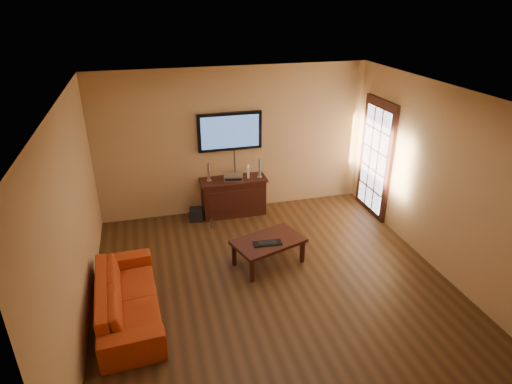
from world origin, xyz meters
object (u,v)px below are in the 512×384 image
object	(u,v)px
subwoofer	(196,214)
av_receiver	(233,177)
television	(230,131)
sofa	(127,291)
speaker_right	(260,169)
game_console	(248,171)
keyboard	(268,243)
speaker_left	(209,173)
coffee_table	(268,243)
media_console	(234,196)
bottle	(212,224)

from	to	relation	value
subwoofer	av_receiver	bearing A→B (deg)	15.36
television	subwoofer	bearing A→B (deg)	-159.74
sofa	speaker_right	world-z (taller)	speaker_right
sofa	speaker_right	distance (m)	3.43
television	game_console	size ratio (longest dim) A/B	5.34
speaker_right	game_console	size ratio (longest dim) A/B	1.59
sofa	subwoofer	xyz separation A→B (m)	(1.18, 2.35, -0.26)
keyboard	subwoofer	bearing A→B (deg)	115.40
speaker_left	av_receiver	xyz separation A→B (m)	(0.44, -0.04, -0.11)
coffee_table	speaker_left	bearing A→B (deg)	108.46
speaker_left	subwoofer	xyz separation A→B (m)	(-0.29, -0.12, -0.75)
av_receiver	subwoofer	world-z (taller)	av_receiver
media_console	television	size ratio (longest dim) A/B	1.04
media_console	game_console	world-z (taller)	game_console
bottle	keyboard	distance (m)	1.58
coffee_table	speaker_left	distance (m)	1.96
sofa	coffee_table	bearing A→B (deg)	-75.53
coffee_table	subwoofer	bearing A→B (deg)	117.92
av_receiver	subwoofer	size ratio (longest dim) A/B	1.52
coffee_table	subwoofer	size ratio (longest dim) A/B	5.18
av_receiver	game_console	xyz separation A→B (m)	(0.29, 0.03, 0.07)
television	speaker_left	bearing A→B (deg)	-160.97
television	subwoofer	size ratio (longest dim) A/B	5.11
game_console	bottle	xyz separation A→B (m)	(-0.80, -0.48, -0.73)
media_console	keyboard	distance (m)	1.87
coffee_table	game_console	world-z (taller)	game_console
television	speaker_right	bearing A→B (deg)	-23.77
media_console	coffee_table	size ratio (longest dim) A/B	1.03
sofa	game_console	xyz separation A→B (m)	(2.21, 2.45, 0.45)
speaker_left	game_console	size ratio (longest dim) A/B	1.51
coffee_table	sofa	bearing A→B (deg)	-162.34
media_console	game_console	size ratio (longest dim) A/B	5.56
speaker_left	speaker_right	bearing A→B (deg)	-4.12
subwoofer	speaker_right	bearing A→B (deg)	11.72
media_console	speaker_left	bearing A→B (deg)	174.56
game_console	bottle	size ratio (longest dim) A/B	1.19
sofa	game_console	size ratio (longest dim) A/B	8.64
sofa	media_console	bearing A→B (deg)	-41.50
av_receiver	keyboard	size ratio (longest dim) A/B	0.80
speaker_left	sofa	bearing A→B (deg)	-120.86
av_receiver	game_console	distance (m)	0.30
coffee_table	speaker_left	world-z (taller)	speaker_left
media_console	subwoofer	distance (m)	0.77
television	bottle	size ratio (longest dim) A/B	6.36
television	av_receiver	size ratio (longest dim) A/B	3.37
television	speaker_left	world-z (taller)	television
television	speaker_left	size ratio (longest dim) A/B	3.54
speaker_left	av_receiver	distance (m)	0.46
media_console	game_console	bearing A→B (deg)	5.55
sofa	speaker_right	bearing A→B (deg)	-48.38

